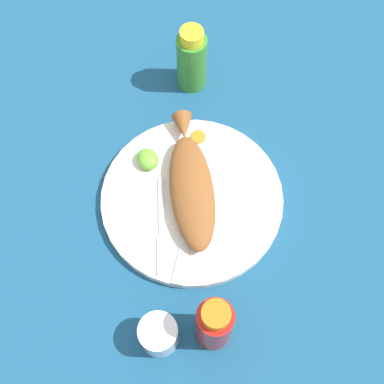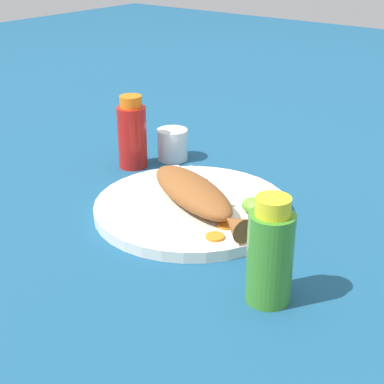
{
  "view_description": "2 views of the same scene",
  "coord_description": "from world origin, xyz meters",
  "px_view_note": "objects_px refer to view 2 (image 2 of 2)",
  "views": [
    {
      "loc": [
        0.34,
        -0.2,
        0.88
      ],
      "look_at": [
        0.0,
        0.0,
        0.04
      ],
      "focal_mm": 50.0,
      "sensor_mm": 36.0,
      "label": 1
    },
    {
      "loc": [
        -0.54,
        0.69,
        0.44
      ],
      "look_at": [
        0.0,
        0.0,
        0.04
      ],
      "focal_mm": 55.0,
      "sensor_mm": 36.0,
      "label": 2
    }
  ],
  "objects_px": {
    "fork_far": "(206,182)",
    "hot_sauce_bottle_green": "(270,253)",
    "main_plate": "(192,208)",
    "salt_cup": "(172,146)",
    "fried_fish": "(196,194)",
    "fork_near": "(180,183)",
    "hot_sauce_bottle_red": "(132,134)"
  },
  "relations": [
    {
      "from": "main_plate",
      "to": "fork_near",
      "type": "distance_m",
      "value": 0.08
    },
    {
      "from": "fork_far",
      "to": "hot_sauce_bottle_green",
      "type": "relative_size",
      "value": 1.17
    },
    {
      "from": "main_plate",
      "to": "hot_sauce_bottle_red",
      "type": "height_order",
      "value": "hot_sauce_bottle_red"
    },
    {
      "from": "fried_fish",
      "to": "hot_sauce_bottle_green",
      "type": "bearing_deg",
      "value": 172.81
    },
    {
      "from": "fork_near",
      "to": "hot_sauce_bottle_red",
      "type": "distance_m",
      "value": 0.17
    },
    {
      "from": "main_plate",
      "to": "salt_cup",
      "type": "distance_m",
      "value": 0.25
    },
    {
      "from": "main_plate",
      "to": "fork_near",
      "type": "xyz_separation_m",
      "value": [
        0.07,
        -0.05,
        0.01
      ]
    },
    {
      "from": "fried_fish",
      "to": "salt_cup",
      "type": "bearing_deg",
      "value": -18.23
    },
    {
      "from": "main_plate",
      "to": "fried_fish",
      "type": "distance_m",
      "value": 0.03
    },
    {
      "from": "fork_near",
      "to": "salt_cup",
      "type": "height_order",
      "value": "salt_cup"
    },
    {
      "from": "fork_near",
      "to": "fried_fish",
      "type": "bearing_deg",
      "value": -171.43
    },
    {
      "from": "fried_fish",
      "to": "hot_sauce_bottle_green",
      "type": "xyz_separation_m",
      "value": [
        -0.22,
        0.13,
        0.03
      ]
    },
    {
      "from": "fork_far",
      "to": "hot_sauce_bottle_red",
      "type": "height_order",
      "value": "hot_sauce_bottle_red"
    },
    {
      "from": "hot_sauce_bottle_red",
      "to": "hot_sauce_bottle_green",
      "type": "height_order",
      "value": "hot_sauce_bottle_green"
    },
    {
      "from": "fork_far",
      "to": "salt_cup",
      "type": "relative_size",
      "value": 2.69
    },
    {
      "from": "fried_fish",
      "to": "fork_far",
      "type": "relative_size",
      "value": 1.6
    },
    {
      "from": "main_plate",
      "to": "fork_far",
      "type": "height_order",
      "value": "fork_far"
    },
    {
      "from": "fork_near",
      "to": "fork_far",
      "type": "relative_size",
      "value": 0.85
    },
    {
      "from": "hot_sauce_bottle_red",
      "to": "salt_cup",
      "type": "relative_size",
      "value": 2.28
    },
    {
      "from": "main_plate",
      "to": "hot_sauce_bottle_green",
      "type": "bearing_deg",
      "value": 149.41
    },
    {
      "from": "main_plate",
      "to": "hot_sauce_bottle_green",
      "type": "xyz_separation_m",
      "value": [
        -0.23,
        0.14,
        0.06
      ]
    },
    {
      "from": "fork_near",
      "to": "hot_sauce_bottle_red",
      "type": "xyz_separation_m",
      "value": [
        0.15,
        -0.04,
        0.05
      ]
    },
    {
      "from": "main_plate",
      "to": "fork_near",
      "type": "relative_size",
      "value": 2.27
    },
    {
      "from": "hot_sauce_bottle_green",
      "to": "fork_near",
      "type": "bearing_deg",
      "value": -32.03
    },
    {
      "from": "hot_sauce_bottle_red",
      "to": "salt_cup",
      "type": "xyz_separation_m",
      "value": [
        -0.04,
        -0.08,
        -0.04
      ]
    },
    {
      "from": "salt_cup",
      "to": "fork_far",
      "type": "bearing_deg",
      "value": 149.27
    },
    {
      "from": "fried_fish",
      "to": "fork_far",
      "type": "height_order",
      "value": "fried_fish"
    },
    {
      "from": "fried_fish",
      "to": "fork_near",
      "type": "bearing_deg",
      "value": -11.3
    },
    {
      "from": "fork_far",
      "to": "hot_sauce_bottle_green",
      "type": "bearing_deg",
      "value": 168.8
    },
    {
      "from": "hot_sauce_bottle_red",
      "to": "salt_cup",
      "type": "bearing_deg",
      "value": -114.85
    },
    {
      "from": "main_plate",
      "to": "fried_fish",
      "type": "xyz_separation_m",
      "value": [
        -0.01,
        0.0,
        0.03
      ]
    },
    {
      "from": "fried_fish",
      "to": "hot_sauce_bottle_green",
      "type": "relative_size",
      "value": 1.87
    }
  ]
}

